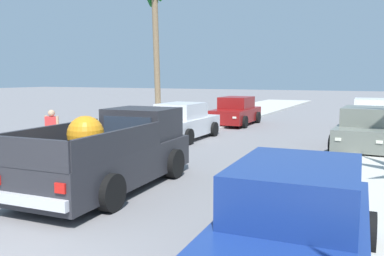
# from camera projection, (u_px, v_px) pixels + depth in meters

# --- Properties ---
(sidewalk_left) EXTENTS (4.65, 60.00, 0.12)m
(sidewalk_left) POSITION_uv_depth(u_px,v_px,m) (141.00, 135.00, 18.14)
(sidewalk_left) COLOR beige
(sidewalk_left) RESTS_ON ground
(curb_left) EXTENTS (0.16, 60.00, 0.10)m
(curb_left) POSITION_uv_depth(u_px,v_px,m) (159.00, 137.00, 17.74)
(curb_left) COLOR silver
(curb_left) RESTS_ON ground
(pickup_truck) EXTENTS (2.41, 5.30, 1.80)m
(pickup_truck) POSITION_uv_depth(u_px,v_px,m) (114.00, 154.00, 9.82)
(pickup_truck) COLOR #28282D
(pickup_truck) RESTS_ON ground
(car_left_near) EXTENTS (2.05, 4.27, 1.54)m
(car_left_near) POSITION_uv_depth(u_px,v_px,m) (182.00, 122.00, 17.42)
(car_left_near) COLOR silver
(car_left_near) RESTS_ON ground
(car_right_near) EXTENTS (2.18, 4.33, 1.54)m
(car_right_near) POSITION_uv_depth(u_px,v_px,m) (370.00, 115.00, 20.81)
(car_right_near) COLOR silver
(car_right_near) RESTS_ON ground
(car_left_mid) EXTENTS (2.19, 4.33, 1.54)m
(car_left_mid) POSITION_uv_depth(u_px,v_px,m) (294.00, 227.00, 5.25)
(car_left_mid) COLOR navy
(car_left_mid) RESTS_ON ground
(car_right_mid) EXTENTS (2.12, 4.30, 1.54)m
(car_right_mid) POSITION_uv_depth(u_px,v_px,m) (364.00, 130.00, 14.97)
(car_right_mid) COLOR slate
(car_right_mid) RESTS_ON ground
(car_left_far) EXTENTS (2.12, 4.30, 1.54)m
(car_left_far) POSITION_uv_depth(u_px,v_px,m) (236.00, 112.00, 22.70)
(car_left_far) COLOR maroon
(car_left_far) RESTS_ON ground
(palm_tree_left_back) EXTENTS (3.37, 3.40, 8.11)m
(palm_tree_left_back) POSITION_uv_depth(u_px,v_px,m) (155.00, 4.00, 22.64)
(palm_tree_left_back) COLOR #846B4C
(palm_tree_left_back) RESTS_ON ground
(pedestrian) EXTENTS (0.57, 0.36, 1.59)m
(pedestrian) POSITION_uv_depth(u_px,v_px,m) (52.00, 131.00, 13.18)
(pedestrian) COLOR gray
(pedestrian) RESTS_ON ground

